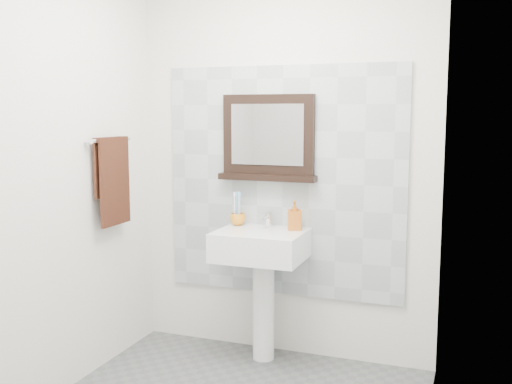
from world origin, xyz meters
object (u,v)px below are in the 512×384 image
Objects in this scene: soap_dispenser at (294,215)px; framed_mirror at (268,140)px; pedestal_sink at (261,259)px; toothbrush_cup at (238,219)px; hand_towel at (112,174)px.

framed_mirror reaches higher than soap_dispenser.
pedestal_sink is 0.35m from soap_dispenser.
pedestal_sink reaches higher than toothbrush_cup.
pedestal_sink is 1.47× the size of framed_mirror.
soap_dispenser is at bearing 28.53° from pedestal_sink.
framed_mirror is (-0.02, 0.19, 0.75)m from pedestal_sink.
hand_towel is at bearing -177.94° from soap_dispenser.
toothbrush_cup is at bearing -161.43° from framed_mirror.
pedestal_sink is at bearing -171.46° from soap_dispenser.
toothbrush_cup is 0.56m from framed_mirror.
soap_dispenser is 0.34× the size of hand_towel.
pedestal_sink is 1.07m from hand_towel.
framed_mirror reaches higher than pedestal_sink.
hand_towel reaches higher than pedestal_sink.
hand_towel is at bearing -145.78° from toothbrush_cup.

